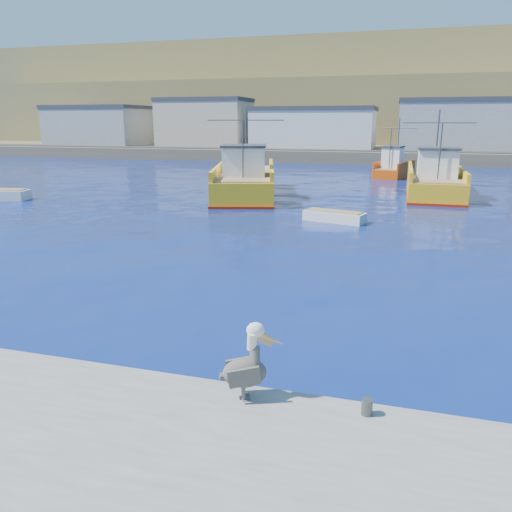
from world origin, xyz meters
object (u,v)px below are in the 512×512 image
Objects in this scene: pelican at (247,366)px; trawler_yellow_a at (245,181)px; trawler_yellow_b at (434,182)px; skiff_mid at (334,217)px; boat_orange at (394,167)px.

trawler_yellow_a is at bearing 107.34° from pelican.
trawler_yellow_b reaches higher than skiff_mid.
trawler_yellow_a reaches higher than boat_orange.
trawler_yellow_a is 9.04× the size of pelican.
skiff_mid is (-2.76, -25.74, -0.73)m from boat_orange.
trawler_yellow_a is 14.63m from trawler_yellow_b.
trawler_yellow_b reaches higher than boat_orange.
trawler_yellow_b is 13.99m from skiff_mid.
trawler_yellow_a reaches higher than pelican.
trawler_yellow_b reaches higher than pelican.
pelican is at bearing -92.21° from boat_orange.
pelican is at bearing -98.73° from trawler_yellow_b.
boat_orange is at bearing 83.89° from skiff_mid.
boat_orange reaches higher than skiff_mid.
skiff_mid is at bearing -115.62° from trawler_yellow_b.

